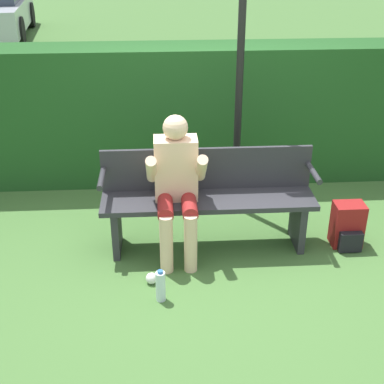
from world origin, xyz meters
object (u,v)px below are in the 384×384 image
Objects in this scene: person_seated at (176,181)px; signpost at (241,52)px; backpack at (348,226)px; water_bottle at (161,286)px; park_bench at (208,196)px.

person_seated is 1.34m from signpost.
backpack is 1.83m from water_bottle.
signpost is at bearing 139.60° from backpack.
park_bench is 1.34m from signpost.
backpack is (1.26, -0.11, -0.29)m from park_bench.
park_bench is at bearing 23.01° from person_seated.
backpack is at bearing -40.40° from signpost.
signpost reaches higher than backpack.
person_seated is 0.90m from water_bottle.
signpost is (0.34, 0.67, 1.11)m from park_bench.
signpost is (0.78, 1.47, 1.46)m from water_bottle.
person_seated is at bearing -179.84° from backpack.
backpack is at bearing -5.17° from park_bench.
backpack is at bearing 22.17° from water_bottle.
park_bench is 1.30m from backpack.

